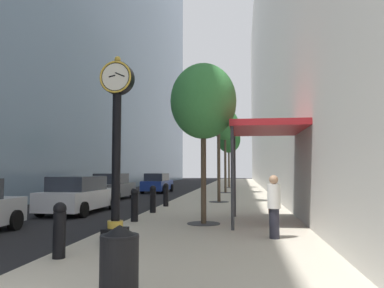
{
  "coord_description": "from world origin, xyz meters",
  "views": [
    {
      "loc": [
        4.08,
        -3.47,
        1.93
      ],
      "look_at": [
        0.92,
        20.09,
        3.58
      ],
      "focal_mm": 34.62,
      "sensor_mm": 36.0,
      "label": 1
    }
  ],
  "objects_px": {
    "bollard_nearest": "(59,229)",
    "car_blue_near": "(157,183)",
    "pedestrian_walking": "(274,205)",
    "car_grey_far": "(112,187)",
    "bollard_fourth": "(153,198)",
    "street_tree_mid_far": "(225,125)",
    "bollard_fifth": "(166,194)",
    "trash_bin": "(119,264)",
    "street_clock": "(116,138)",
    "street_tree_near": "(203,102)",
    "street_tree_far": "(229,140)",
    "street_tree_mid_near": "(218,109)",
    "car_white_mid": "(79,195)",
    "bollard_third": "(135,204)"
  },
  "relations": [
    {
      "from": "street_clock",
      "to": "car_blue_near",
      "type": "relative_size",
      "value": 1.01
    },
    {
      "from": "trash_bin",
      "to": "street_tree_far",
      "type": "bearing_deg",
      "value": 89.35
    },
    {
      "from": "bollard_third",
      "to": "bollard_fifth",
      "type": "relative_size",
      "value": 1.0
    },
    {
      "from": "bollard_third",
      "to": "street_tree_mid_far",
      "type": "relative_size",
      "value": 0.17
    },
    {
      "from": "bollard_fourth",
      "to": "street_tree_mid_near",
      "type": "xyz_separation_m",
      "value": [
        2.43,
        5.46,
        4.63
      ]
    },
    {
      "from": "street_tree_mid_far",
      "to": "car_grey_far",
      "type": "distance_m",
      "value": 10.28
    },
    {
      "from": "street_clock",
      "to": "bollard_nearest",
      "type": "xyz_separation_m",
      "value": [
        -0.58,
        -1.72,
        -1.99
      ]
    },
    {
      "from": "street_clock",
      "to": "pedestrian_walking",
      "type": "height_order",
      "value": "street_clock"
    },
    {
      "from": "street_tree_near",
      "to": "trash_bin",
      "type": "distance_m",
      "value": 8.27
    },
    {
      "from": "street_tree_far",
      "to": "street_tree_mid_far",
      "type": "bearing_deg",
      "value": -90.0
    },
    {
      "from": "bollard_fourth",
      "to": "bollard_nearest",
      "type": "bearing_deg",
      "value": -90.0
    },
    {
      "from": "bollard_fourth",
      "to": "street_tree_near",
      "type": "xyz_separation_m",
      "value": [
        2.43,
        -2.9,
        3.49
      ]
    },
    {
      "from": "street_clock",
      "to": "bollard_nearest",
      "type": "height_order",
      "value": "street_clock"
    },
    {
      "from": "bollard_fifth",
      "to": "trash_bin",
      "type": "distance_m",
      "value": 13.2
    },
    {
      "from": "bollard_fifth",
      "to": "trash_bin",
      "type": "xyz_separation_m",
      "value": [
        2.06,
        -13.04,
        -0.05
      ]
    },
    {
      "from": "street_tree_near",
      "to": "pedestrian_walking",
      "type": "height_order",
      "value": "street_tree_near"
    },
    {
      "from": "street_tree_near",
      "to": "car_grey_far",
      "type": "relative_size",
      "value": 1.22
    },
    {
      "from": "bollard_nearest",
      "to": "bollard_fourth",
      "type": "relative_size",
      "value": 1.0
    },
    {
      "from": "car_blue_near",
      "to": "street_tree_mid_far",
      "type": "bearing_deg",
      "value": -17.21
    },
    {
      "from": "bollard_nearest",
      "to": "car_white_mid",
      "type": "xyz_separation_m",
      "value": [
        -3.57,
        8.72,
        0.06
      ]
    },
    {
      "from": "street_tree_far",
      "to": "car_white_mid",
      "type": "height_order",
      "value": "street_tree_far"
    },
    {
      "from": "trash_bin",
      "to": "pedestrian_walking",
      "type": "xyz_separation_m",
      "value": [
        2.47,
        5.11,
        0.33
      ]
    },
    {
      "from": "car_blue_near",
      "to": "trash_bin",
      "type": "bearing_deg",
      "value": -78.11
    },
    {
      "from": "car_white_mid",
      "to": "car_grey_far",
      "type": "height_order",
      "value": "car_grey_far"
    },
    {
      "from": "bollard_fourth",
      "to": "bollard_fifth",
      "type": "relative_size",
      "value": 1.0
    },
    {
      "from": "bollard_nearest",
      "to": "car_blue_near",
      "type": "relative_size",
      "value": 0.24
    },
    {
      "from": "street_tree_mid_far",
      "to": "trash_bin",
      "type": "bearing_deg",
      "value": -90.88
    },
    {
      "from": "street_clock",
      "to": "bollard_fourth",
      "type": "relative_size",
      "value": 4.15
    },
    {
      "from": "bollard_nearest",
      "to": "bollard_fourth",
      "type": "height_order",
      "value": "same"
    },
    {
      "from": "bollard_third",
      "to": "street_tree_near",
      "type": "xyz_separation_m",
      "value": [
        2.43,
        -0.22,
        3.49
      ]
    },
    {
      "from": "street_tree_near",
      "to": "street_tree_far",
      "type": "height_order",
      "value": "street_tree_far"
    },
    {
      "from": "street_tree_near",
      "to": "trash_bin",
      "type": "relative_size",
      "value": 5.13
    },
    {
      "from": "street_tree_mid_far",
      "to": "trash_bin",
      "type": "height_order",
      "value": "street_tree_mid_far"
    },
    {
      "from": "pedestrian_walking",
      "to": "car_grey_far",
      "type": "height_order",
      "value": "pedestrian_walking"
    },
    {
      "from": "street_clock",
      "to": "street_tree_near",
      "type": "relative_size",
      "value": 0.87
    },
    {
      "from": "bollard_fourth",
      "to": "street_clock",
      "type": "bearing_deg",
      "value": -84.78
    },
    {
      "from": "street_tree_mid_near",
      "to": "street_tree_mid_far",
      "type": "distance_m",
      "value": 8.36
    },
    {
      "from": "street_tree_near",
      "to": "pedestrian_walking",
      "type": "bearing_deg",
      "value": -48.27
    },
    {
      "from": "car_grey_far",
      "to": "car_white_mid",
      "type": "bearing_deg",
      "value": -81.71
    },
    {
      "from": "street_tree_near",
      "to": "car_grey_far",
      "type": "distance_m",
      "value": 13.37
    },
    {
      "from": "street_tree_far",
      "to": "car_grey_far",
      "type": "distance_m",
      "value": 16.41
    },
    {
      "from": "car_blue_near",
      "to": "car_white_mid",
      "type": "height_order",
      "value": "car_white_mid"
    },
    {
      "from": "street_tree_mid_near",
      "to": "car_white_mid",
      "type": "bearing_deg",
      "value": -141.52
    },
    {
      "from": "bollard_nearest",
      "to": "car_blue_near",
      "type": "xyz_separation_m",
      "value": [
        -3.41,
        23.65,
        0.06
      ]
    },
    {
      "from": "trash_bin",
      "to": "car_blue_near",
      "type": "distance_m",
      "value": 26.56
    },
    {
      "from": "trash_bin",
      "to": "car_white_mid",
      "type": "xyz_separation_m",
      "value": [
        -5.63,
        11.06,
        0.12
      ]
    },
    {
      "from": "car_blue_near",
      "to": "car_grey_far",
      "type": "height_order",
      "value": "car_grey_far"
    },
    {
      "from": "bollard_third",
      "to": "pedestrian_walking",
      "type": "distance_m",
      "value": 5.21
    },
    {
      "from": "trash_bin",
      "to": "car_blue_near",
      "type": "height_order",
      "value": "car_blue_near"
    },
    {
      "from": "bollard_fourth",
      "to": "car_blue_near",
      "type": "distance_m",
      "value": 16.0
    }
  ]
}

